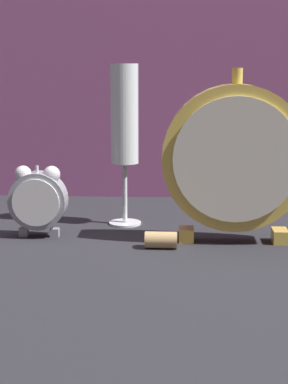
{
  "coord_description": "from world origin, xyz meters",
  "views": [
    {
      "loc": [
        0.05,
        -0.81,
        0.24
      ],
      "look_at": [
        0.0,
        0.08,
        0.06
      ],
      "focal_mm": 60.0,
      "sensor_mm": 36.0,
      "label": 1
    }
  ],
  "objects_px": {
    "alarm_clock_twin_bell": "(38,198)",
    "wine_cork": "(161,240)",
    "mantel_clock_silver": "(235,159)",
    "champagne_flute": "(124,125)"
  },
  "relations": [
    {
      "from": "alarm_clock_twin_bell",
      "to": "mantel_clock_silver",
      "type": "relative_size",
      "value": 0.43
    },
    {
      "from": "alarm_clock_twin_bell",
      "to": "champagne_flute",
      "type": "relative_size",
      "value": 0.42
    },
    {
      "from": "champagne_flute",
      "to": "wine_cork",
      "type": "height_order",
      "value": "champagne_flute"
    },
    {
      "from": "alarm_clock_twin_bell",
      "to": "wine_cork",
      "type": "bearing_deg",
      "value": -15.23
    },
    {
      "from": "mantel_clock_silver",
      "to": "wine_cork",
      "type": "xyz_separation_m",
      "value": [
        -0.1,
        -0.04,
        -0.1
      ]
    },
    {
      "from": "champagne_flute",
      "to": "mantel_clock_silver",
      "type": "bearing_deg",
      "value": -30.14
    },
    {
      "from": "mantel_clock_silver",
      "to": "champagne_flute",
      "type": "height_order",
      "value": "champagne_flute"
    },
    {
      "from": "alarm_clock_twin_bell",
      "to": "wine_cork",
      "type": "distance_m",
      "value": 0.18
    },
    {
      "from": "alarm_clock_twin_bell",
      "to": "mantel_clock_silver",
      "type": "xyz_separation_m",
      "value": [
        0.27,
        -0.01,
        0.06
      ]
    },
    {
      "from": "alarm_clock_twin_bell",
      "to": "champagne_flute",
      "type": "xyz_separation_m",
      "value": [
        0.11,
        0.08,
        0.09
      ]
    }
  ]
}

